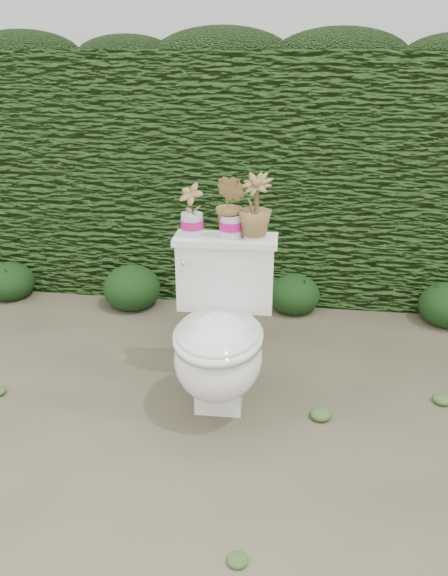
# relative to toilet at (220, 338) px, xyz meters

# --- Properties ---
(ground) EXTENTS (60.00, 60.00, 0.00)m
(ground) POSITION_rel_toilet_xyz_m (-0.18, 0.04, -0.36)
(ground) COLOR #6B654A
(ground) RESTS_ON ground
(hedge) EXTENTS (8.00, 1.00, 1.60)m
(hedge) POSITION_rel_toilet_xyz_m (-0.18, 1.64, 0.44)
(hedge) COLOR #2F551C
(hedge) RESTS_ON ground
(house_wall) EXTENTS (8.00, 3.50, 4.00)m
(house_wall) POSITION_rel_toilet_xyz_m (0.42, 6.04, 1.64)
(house_wall) COLOR silver
(house_wall) RESTS_ON ground
(toilet) EXTENTS (0.50, 0.69, 0.78)m
(toilet) POSITION_rel_toilet_xyz_m (0.00, 0.00, 0.00)
(toilet) COLOR silver
(toilet) RESTS_ON ground
(potted_plant_left) EXTENTS (0.15, 0.13, 0.24)m
(potted_plant_left) POSITION_rel_toilet_xyz_m (-0.17, 0.24, 0.54)
(potted_plant_left) COLOR #298027
(potted_plant_left) RESTS_ON toilet
(potted_plant_center) EXTENTS (0.20, 0.20, 0.29)m
(potted_plant_center) POSITION_rel_toilet_xyz_m (0.02, 0.24, 0.56)
(potted_plant_center) COLOR #298027
(potted_plant_center) RESTS_ON toilet
(potted_plant_right) EXTENTS (0.21, 0.21, 0.29)m
(potted_plant_right) POSITION_rel_toilet_xyz_m (0.13, 0.24, 0.57)
(potted_plant_right) COLOR #298027
(potted_plant_right) RESTS_ON toilet
(liriope_clump_1) EXTENTS (0.34, 0.34, 0.27)m
(liriope_clump_1) POSITION_rel_toilet_xyz_m (-1.64, 1.06, -0.22)
(liriope_clump_1) COLOR #1A3813
(liriope_clump_1) RESTS_ON ground
(liriope_clump_2) EXTENTS (0.38, 0.38, 0.31)m
(liriope_clump_2) POSITION_rel_toilet_xyz_m (-0.75, 1.03, -0.20)
(liriope_clump_2) COLOR #1A3813
(liriope_clump_2) RESTS_ON ground
(liriope_clump_3) EXTENTS (0.34, 0.34, 0.27)m
(liriope_clump_3) POSITION_rel_toilet_xyz_m (0.34, 1.11, -0.22)
(liriope_clump_3) COLOR #1A3813
(liriope_clump_3) RESTS_ON ground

